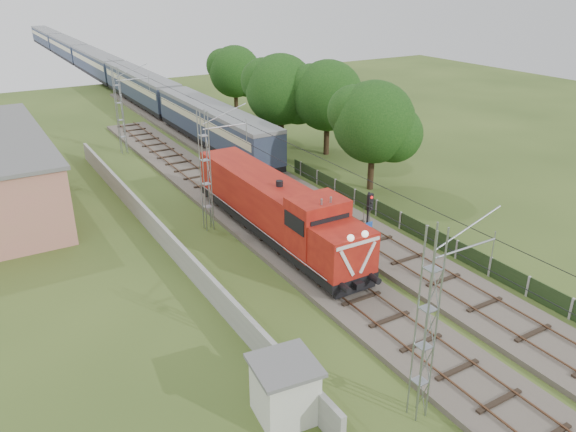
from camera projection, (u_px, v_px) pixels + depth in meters
ground at (353, 299)px, 29.45m from camera, size 140.00×140.00×0.00m
track_main at (286, 245)px, 34.89m from camera, size 4.20×70.00×0.45m
track_side at (258, 173)px, 47.49m from camera, size 4.20×80.00×0.45m
catenary at (206, 171)px, 35.91m from camera, size 3.31×70.00×8.00m
boundary_wall at (157, 230)px, 35.55m from camera, size 0.25×40.00×1.50m
fence at (427, 234)px, 35.34m from camera, size 0.12×32.00×1.20m
locomotive at (276, 208)px, 35.02m from camera, size 2.98×17.04×4.33m
coach_rake at (97, 63)px, 89.90m from camera, size 3.06×114.44×3.54m
signal_post at (369, 216)px, 31.74m from camera, size 0.49×0.39×4.48m
relay_hut at (285, 390)px, 21.18m from camera, size 2.63×2.63×2.46m
tree_a at (375, 123)px, 42.37m from camera, size 6.57×6.25×8.51m
tree_b at (328, 96)px, 50.87m from camera, size 6.73×6.41×8.72m
tree_c at (281, 90)px, 52.54m from camera, size 6.95×6.62×9.01m
tree_d at (236, 72)px, 65.61m from camera, size 6.27×5.98×8.13m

